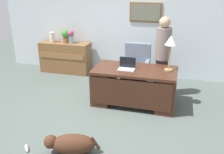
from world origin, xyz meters
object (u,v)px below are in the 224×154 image
(vase_with_flowers, at_px, (71,36))
(potted_plant, at_px, (66,35))
(dog_toy_bone, at_px, (27,148))
(desk, at_px, (134,85))
(person_standing, at_px, (162,56))
(credenza, at_px, (66,57))
(armchair, at_px, (136,68))
(desk_lamp, at_px, (171,43))
(laptop, at_px, (127,66))
(dog_lying, at_px, (71,144))
(vase_empty, at_px, (52,37))

(vase_with_flowers, xyz_separation_m, potted_plant, (-0.13, -0.00, 0.01))
(vase_with_flowers, height_order, dog_toy_bone, vase_with_flowers)
(desk, height_order, person_standing, person_standing)
(credenza, xyz_separation_m, person_standing, (2.65, -0.82, 0.47))
(credenza, relative_size, armchair, 1.32)
(person_standing, height_order, desk_lamp, person_standing)
(laptop, relative_size, desk_lamp, 0.47)
(armchair, relative_size, potted_plant, 2.86)
(desk_lamp, distance_m, potted_plant, 3.07)
(laptop, relative_size, dog_toy_bone, 1.73)
(person_standing, relative_size, desk_lamp, 2.50)
(credenza, height_order, desk_lamp, desk_lamp)
(laptop, bearing_deg, desk_lamp, 9.51)
(credenza, distance_m, desk_lamp, 3.23)
(credenza, relative_size, dog_toy_bone, 7.32)
(armchair, bearing_deg, dog_lying, -100.00)
(armchair, height_order, laptop, armchair)
(laptop, xyz_separation_m, vase_empty, (-2.38, 1.44, 0.15))
(desk_lamp, height_order, dog_toy_bone, desk_lamp)
(desk, xyz_separation_m, armchair, (-0.12, 0.87, 0.07))
(armchair, relative_size, desk_lamp, 1.51)
(credenza, height_order, dog_lying, credenza)
(desk, relative_size, vase_empty, 6.33)
(credenza, relative_size, dog_lying, 1.68)
(credenza, xyz_separation_m, vase_with_flowers, (0.19, 0.00, 0.60))
(desk, relative_size, dog_lying, 2.04)
(armchair, relative_size, vase_with_flowers, 3.01)
(dog_lying, bearing_deg, dog_toy_bone, -170.69)
(desk_lamp, relative_size, potted_plant, 1.90)
(laptop, distance_m, desk_lamp, 0.95)
(desk, height_order, armchair, armchair)
(armchair, xyz_separation_m, vase_with_flowers, (-1.87, 0.56, 0.54))
(desk, bearing_deg, vase_with_flowers, 144.35)
(desk, relative_size, dog_toy_bone, 8.87)
(potted_plant, distance_m, dog_toy_bone, 3.59)
(dog_lying, height_order, vase_with_flowers, vase_with_flowers)
(vase_empty, bearing_deg, dog_lying, -59.06)
(person_standing, relative_size, dog_toy_bone, 9.23)
(vase_empty, height_order, potted_plant, potted_plant)
(vase_empty, bearing_deg, dog_toy_bone, -69.33)
(potted_plant, height_order, dog_toy_bone, potted_plant)
(potted_plant, bearing_deg, vase_with_flowers, 0.00)
(dog_lying, relative_size, dog_toy_bone, 4.35)
(armchair, height_order, desk_lamp, desk_lamp)
(person_standing, xyz_separation_m, potted_plant, (-2.60, 0.82, 0.14))
(dog_toy_bone, bearing_deg, vase_empty, 110.67)
(credenza, bearing_deg, dog_toy_bone, -74.78)
(vase_empty, xyz_separation_m, dog_toy_bone, (1.26, -3.34, -0.93))
(desk_lamp, xyz_separation_m, vase_empty, (-3.17, 1.31, -0.34))
(desk, bearing_deg, armchair, 97.90)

